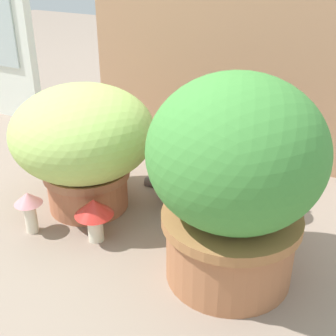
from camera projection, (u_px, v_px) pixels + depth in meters
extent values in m
plane|color=gray|center=(131.00, 220.00, 1.31)|extent=(6.00, 6.00, 0.00)
cube|color=tan|center=(223.00, 26.00, 1.51)|extent=(0.99, 0.03, 0.92)
cylinder|color=#B26848|center=(88.00, 187.00, 1.36)|extent=(0.23, 0.23, 0.13)
cylinder|color=#AF6E4E|center=(86.00, 171.00, 1.33)|extent=(0.25, 0.25, 0.02)
ellipsoid|color=#AACE65|center=(83.00, 132.00, 1.28)|extent=(0.41, 0.41, 0.26)
cylinder|color=#AC6B45|center=(229.00, 245.00, 1.07)|extent=(0.30, 0.30, 0.17)
cylinder|color=#A66D3F|center=(231.00, 218.00, 1.03)|extent=(0.32, 0.32, 0.02)
ellipsoid|color=#438C3B|center=(236.00, 153.00, 0.96)|extent=(0.39, 0.39, 0.34)
ellipsoid|color=#5C5355|center=(200.00, 173.00, 1.34)|extent=(0.26, 0.17, 0.22)
ellipsoid|color=gray|center=(232.00, 183.00, 1.30)|extent=(0.07, 0.10, 0.11)
sphere|color=#5C5355|center=(239.00, 144.00, 1.24)|extent=(0.11, 0.11, 0.11)
cone|color=#5C5355|center=(244.00, 119.00, 1.23)|extent=(0.04, 0.04, 0.04)
cone|color=#5C5355|center=(237.00, 127.00, 1.19)|extent=(0.04, 0.04, 0.04)
cylinder|color=#5C5355|center=(171.00, 184.00, 1.46)|extent=(0.18, 0.04, 0.07)
cylinder|color=silver|center=(95.00, 227.00, 1.21)|extent=(0.04, 0.04, 0.08)
cone|color=red|center=(94.00, 207.00, 1.18)|extent=(0.10, 0.10, 0.05)
cylinder|color=beige|center=(31.00, 217.00, 1.24)|extent=(0.03, 0.03, 0.09)
cone|color=pink|center=(28.00, 198.00, 1.22)|extent=(0.08, 0.08, 0.03)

